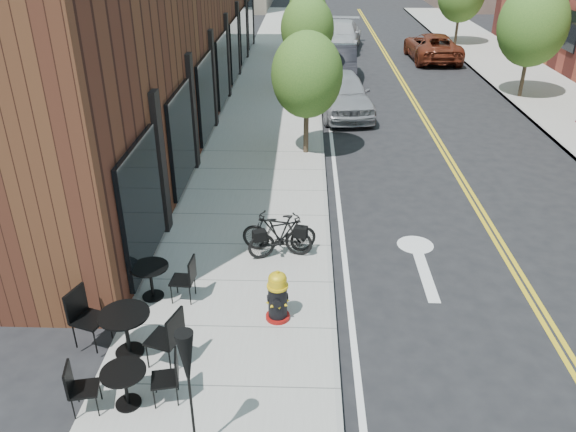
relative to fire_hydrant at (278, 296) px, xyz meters
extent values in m
plane|color=black|center=(1.09, -0.28, -0.61)|extent=(120.00, 120.00, 0.00)
cube|color=#9E9B93|center=(-0.91, 9.72, -0.55)|extent=(4.00, 70.00, 0.12)
cube|color=#442015|center=(-5.41, 13.72, 2.89)|extent=(5.00, 28.00, 7.00)
cylinder|color=#382B1E|center=(0.49, 8.72, 0.31)|extent=(0.16, 0.16, 1.61)
ellipsoid|color=#305F1E|center=(0.49, 8.72, 2.00)|extent=(2.20, 2.20, 2.64)
cylinder|color=#382B1E|center=(0.49, 16.72, 0.35)|extent=(0.16, 0.16, 1.68)
ellipsoid|color=#305F1E|center=(0.49, 16.72, 2.11)|extent=(2.30, 2.30, 2.76)
cylinder|color=#382B1E|center=(0.49, 24.72, 0.29)|extent=(0.16, 0.16, 1.57)
ellipsoid|color=#305F1E|center=(0.49, 24.72, 1.92)|extent=(2.10, 2.10, 2.52)
cylinder|color=#382B1E|center=(0.49, 32.72, 0.36)|extent=(0.16, 0.16, 1.71)
cylinder|color=#382B1E|center=(9.69, 15.72, 0.42)|extent=(0.16, 0.16, 1.82)
ellipsoid|color=#305F1E|center=(9.69, 15.72, 2.45)|extent=(2.80, 2.80, 3.36)
cylinder|color=#382B1E|center=(9.69, 27.72, 0.42)|extent=(0.16, 0.16, 1.82)
cylinder|color=maroon|center=(0.00, 0.00, -0.46)|extent=(0.53, 0.53, 0.07)
cylinder|color=black|center=(0.00, 0.00, -0.12)|extent=(0.41, 0.41, 0.68)
cylinder|color=gold|center=(0.00, 0.00, 0.23)|extent=(0.47, 0.47, 0.05)
cylinder|color=gold|center=(0.00, 0.00, 0.32)|extent=(0.40, 0.40, 0.16)
ellipsoid|color=gold|center=(0.00, 0.00, 0.41)|extent=(0.39, 0.39, 0.20)
cylinder|color=gold|center=(0.00, 0.00, 0.51)|extent=(0.07, 0.07, 0.07)
imported|color=black|center=(-0.13, 2.38, -0.01)|extent=(1.68, 0.79, 0.97)
imported|color=black|center=(0.00, 2.28, -0.02)|extent=(1.64, 0.99, 0.95)
cylinder|color=black|center=(-2.51, -1.03, -0.48)|extent=(0.63, 0.63, 0.03)
cylinder|color=black|center=(-2.51, -1.03, -0.09)|extent=(0.09, 0.09, 0.79)
cylinder|color=black|center=(-2.51, -1.03, 0.31)|extent=(1.08, 1.08, 0.03)
cylinder|color=black|center=(-2.20, -2.20, -0.48)|extent=(0.47, 0.47, 0.03)
cylinder|color=black|center=(-2.20, -2.20, -0.17)|extent=(0.06, 0.06, 0.63)
cylinder|color=black|center=(-2.20, -2.20, 0.15)|extent=(0.81, 0.81, 0.03)
cylinder|color=black|center=(-2.51, 0.60, -0.48)|extent=(0.46, 0.46, 0.03)
cylinder|color=black|center=(-2.51, 0.60, -0.14)|extent=(0.06, 0.06, 0.68)
cylinder|color=black|center=(-2.51, 0.60, 0.20)|extent=(0.79, 0.79, 0.03)
cylinder|color=black|center=(-1.00, -3.04, 0.54)|extent=(0.04, 0.04, 2.03)
cone|color=black|center=(-1.00, -3.04, 1.16)|extent=(0.24, 0.24, 0.90)
imported|color=gray|center=(1.89, 13.35, 0.20)|extent=(2.56, 5.02, 1.64)
imported|color=black|center=(1.98, 18.61, 0.20)|extent=(1.94, 4.98, 1.62)
imported|color=#B9B9BE|center=(2.48, 26.32, 0.20)|extent=(3.02, 5.83, 1.62)
imported|color=maroon|center=(7.39, 23.48, 0.12)|extent=(2.58, 5.32, 1.46)
camera|label=1|loc=(0.46, -8.45, 6.06)|focal=35.00mm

